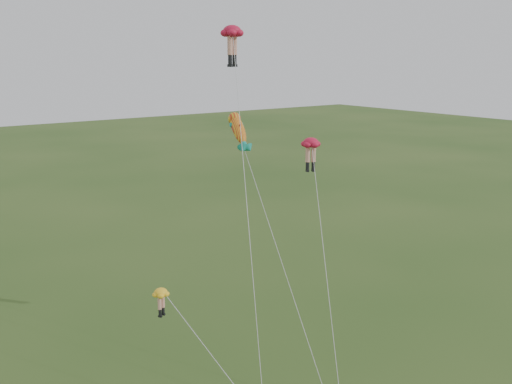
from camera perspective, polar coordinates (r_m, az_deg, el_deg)
legs_kite_red_high at (r=35.94m, az=-2.36°, el=14.97°), size 5.67×10.71×20.99m
legs_kite_red_mid at (r=36.79m, az=5.56°, el=4.23°), size 5.13×8.67×14.07m
legs_kite_yellow at (r=28.58m, az=-8.65°, el=-11.15°), size 4.23×7.61×8.12m
fish_kite at (r=37.55m, az=-1.76°, el=6.22°), size 3.32×14.03×15.76m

